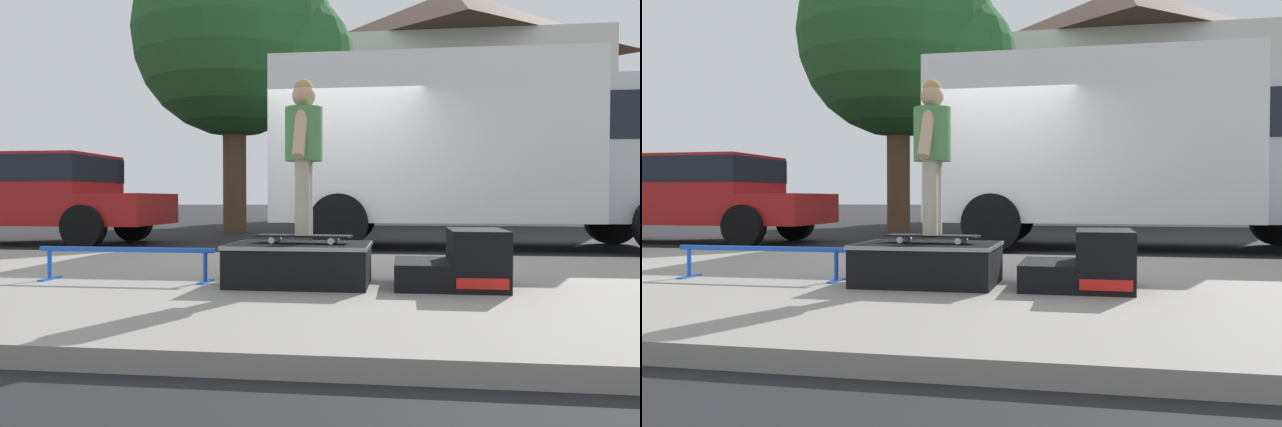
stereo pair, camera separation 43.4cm
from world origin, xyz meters
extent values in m
plane|color=black|center=(0.00, 0.00, 0.00)|extent=(140.00, 140.00, 0.00)
cube|color=gray|center=(0.00, -3.00, 0.06)|extent=(50.00, 5.00, 0.12)
cube|color=black|center=(0.12, -3.28, 0.29)|extent=(1.12, 0.80, 0.34)
cube|color=gray|center=(0.12, -3.28, 0.44)|extent=(1.14, 0.82, 0.03)
cube|color=black|center=(1.10, -3.28, 0.22)|extent=(0.43, 0.75, 0.21)
cube|color=black|center=(1.53, -3.28, 0.35)|extent=(0.43, 0.75, 0.46)
cube|color=red|center=(1.53, -3.66, 0.20)|extent=(0.38, 0.01, 0.08)
cylinder|color=blue|center=(-1.39, -3.28, 0.39)|extent=(1.56, 0.04, 0.04)
cylinder|color=blue|center=(-2.08, -3.28, 0.25)|extent=(0.04, 0.04, 0.27)
cube|color=blue|center=(-2.08, -3.28, 0.13)|extent=(0.06, 0.28, 0.01)
cylinder|color=blue|center=(-0.69, -3.28, 0.25)|extent=(0.04, 0.04, 0.27)
cube|color=blue|center=(-0.69, -3.28, 0.13)|extent=(0.06, 0.28, 0.01)
cube|color=black|center=(0.14, -3.24, 0.52)|extent=(0.80, 0.28, 0.02)
cylinder|color=silver|center=(0.40, -3.18, 0.48)|extent=(0.05, 0.04, 0.05)
cylinder|color=silver|center=(0.38, -3.35, 0.48)|extent=(0.05, 0.04, 0.05)
cylinder|color=silver|center=(-0.10, -3.13, 0.48)|extent=(0.05, 0.04, 0.05)
cylinder|color=silver|center=(-0.11, -3.30, 0.48)|extent=(0.05, 0.04, 0.05)
cylinder|color=#B7AD99|center=(0.14, -3.16, 0.83)|extent=(0.12, 0.12, 0.61)
cylinder|color=#B7AD99|center=(0.14, -3.32, 0.83)|extent=(0.12, 0.12, 0.61)
cylinder|color=#4C8C4C|center=(0.14, -3.24, 1.35)|extent=(0.31, 0.31, 0.44)
cylinder|color=tan|center=(0.14, -3.05, 1.34)|extent=(0.10, 0.27, 0.42)
cylinder|color=tan|center=(0.14, -3.43, 1.34)|extent=(0.10, 0.27, 0.42)
sphere|color=tan|center=(0.14, -3.24, 1.67)|extent=(0.19, 0.19, 0.19)
sphere|color=tan|center=(0.14, -3.24, 1.72)|extent=(0.16, 0.16, 0.16)
cube|color=white|center=(1.38, 2.20, 1.75)|extent=(5.00, 2.35, 2.60)
cylinder|color=black|center=(4.68, 3.38, 0.45)|extent=(0.90, 0.28, 0.90)
cylinder|color=black|center=(-0.01, 3.38, 0.45)|extent=(0.90, 0.28, 0.90)
cylinder|color=black|center=(-0.01, 1.03, 0.45)|extent=(0.90, 0.28, 0.90)
cube|color=red|center=(-3.85, 2.06, 0.64)|extent=(1.10, 1.85, 0.55)
cube|color=red|center=(-5.40, 2.06, 0.98)|extent=(2.00, 1.85, 1.25)
cube|color=black|center=(-5.40, 2.06, 1.33)|extent=(2.02, 1.87, 0.45)
cylinder|color=black|center=(-4.22, 2.98, 0.36)|extent=(0.72, 0.24, 0.72)
cylinder|color=black|center=(-4.22, 1.13, 0.36)|extent=(0.72, 0.24, 0.72)
cylinder|color=brown|center=(-3.07, 6.11, 1.58)|extent=(0.56, 0.56, 3.16)
sphere|color=#235628|center=(-3.07, 6.11, 4.72)|extent=(4.80, 4.80, 4.80)
sphere|color=#235628|center=(-1.75, 6.11, 4.12)|extent=(3.12, 3.12, 3.12)
cube|color=silver|center=(2.73, 14.58, 3.00)|extent=(9.00, 7.50, 6.00)
cube|color=#B2ADA3|center=(2.73, 10.58, 1.40)|extent=(9.00, 0.50, 2.80)
pyramid|color=#473328|center=(2.73, 14.58, 7.20)|extent=(9.54, 7.95, 2.40)
camera|label=1|loc=(0.95, -8.18, 0.82)|focal=34.19mm
camera|label=2|loc=(1.37, -8.10, 0.82)|focal=34.19mm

